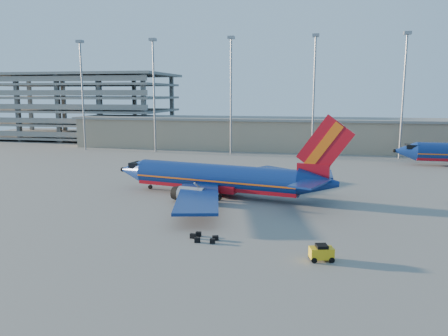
% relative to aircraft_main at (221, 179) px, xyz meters
% --- Properties ---
extents(ground, '(220.00, 220.00, 0.00)m').
position_rel_aircraft_main_xyz_m(ground, '(-2.22, -0.71, -2.64)').
color(ground, slate).
rests_on(ground, ground).
extents(terminal_building, '(122.00, 16.00, 8.50)m').
position_rel_aircraft_main_xyz_m(terminal_building, '(7.78, 57.29, 1.68)').
color(terminal_building, gray).
rests_on(terminal_building, ground).
extents(parking_garage, '(62.00, 32.00, 21.40)m').
position_rel_aircraft_main_xyz_m(parking_garage, '(-64.22, 73.34, 9.09)').
color(parking_garage, slate).
rests_on(parking_garage, ground).
extents(light_mast_row, '(101.60, 1.60, 28.65)m').
position_rel_aircraft_main_xyz_m(light_mast_row, '(2.78, 45.29, 14.91)').
color(light_mast_row, gray).
rests_on(light_mast_row, ground).
extents(aircraft_main, '(36.18, 34.46, 12.36)m').
position_rel_aircraft_main_xyz_m(aircraft_main, '(0.00, 0.00, 0.00)').
color(aircraft_main, navy).
rests_on(aircraft_main, ground).
extents(baggage_tug, '(2.39, 1.79, 1.53)m').
position_rel_aircraft_main_xyz_m(baggage_tug, '(14.20, -22.91, -1.84)').
color(baggage_tug, gold).
rests_on(baggage_tug, ground).
extents(luggage_pile, '(3.13, 2.39, 0.53)m').
position_rel_aircraft_main_xyz_m(luggage_pile, '(2.30, -19.58, -2.39)').
color(luggage_pile, black).
rests_on(luggage_pile, ground).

